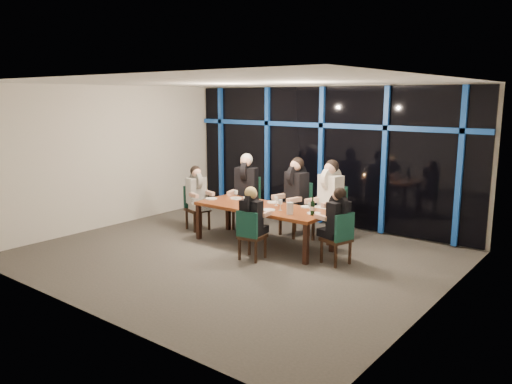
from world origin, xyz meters
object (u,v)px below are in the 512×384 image
dining_table (263,210)px  chair_far_right (332,210)px  diner_end_left (197,188)px  chair_far_mid (298,206)px  chair_near_mid (250,233)px  diner_far_left (246,180)px  water_pitcher (290,208)px  chair_end_left (196,205)px  diner_end_right (337,214)px  wine_bottle (313,208)px  diner_near_mid (252,212)px  diner_far_mid (295,185)px  diner_far_right (329,189)px  chair_end_right (340,236)px  chair_far_left (247,199)px

dining_table → chair_far_right: bearing=51.4°
dining_table → diner_end_left: diner_end_left is taller
chair_far_mid → chair_near_mid: 1.89m
diner_far_left → water_pitcher: (1.79, -0.99, -0.18)m
chair_far_mid → diner_end_left: diner_end_left is taller
chair_far_right → chair_near_mid: size_ratio=1.24×
chair_end_left → chair_far_right: bearing=-53.7°
chair_near_mid → diner_end_right: (1.24, 0.75, 0.37)m
dining_table → wine_bottle: 1.13m
chair_near_mid → diner_near_mid: bearing=-90.0°
chair_far_right → wine_bottle: wine_bottle is taller
diner_far_mid → diner_near_mid: (0.27, -1.71, -0.20)m
diner_near_mid → diner_far_mid: bearing=-88.4°
dining_table → chair_far_mid: chair_far_mid is taller
chair_near_mid → water_pitcher: (0.39, 0.62, 0.37)m
chair_far_right → diner_far_right: size_ratio=1.03×
diner_far_right → diner_end_right: size_ratio=1.21×
diner_end_right → diner_end_left: bearing=-76.5°
water_pitcher → chair_end_left: bearing=166.7°
diner_far_mid → diner_end_left: (-1.86, -0.88, -0.15)m
chair_end_right → dining_table: bearing=-77.8°
chair_far_right → water_pitcher: chair_far_right is taller
diner_far_mid → wine_bottle: 1.42m
chair_far_left → chair_far_right: bearing=-11.8°
diner_end_right → wine_bottle: (-0.50, 0.05, 0.02)m
chair_near_mid → diner_far_mid: 1.88m
chair_far_mid → chair_far_left: bearing=-158.3°
chair_end_left → chair_far_left: bearing=-29.2°
chair_far_mid → diner_end_left: size_ratio=1.20×
chair_far_mid → diner_far_left: diner_far_left is taller
diner_far_left → water_pitcher: diner_far_left is taller
diner_end_left → dining_table: bearing=-75.9°
diner_far_right → chair_far_right: bearing=90.0°
water_pitcher → wine_bottle: bearing=20.4°
diner_end_left → chair_far_mid: bearing=-46.9°
chair_end_right → diner_end_left: diner_end_left is taller
diner_near_mid → wine_bottle: size_ratio=2.55×
chair_far_left → diner_end_right: bearing=-38.0°
chair_end_right → chair_end_left: bearing=-77.1°
chair_far_left → diner_far_mid: size_ratio=1.03×
chair_end_right → diner_far_right: diner_far_right is taller
water_pitcher → chair_far_mid: bearing=110.6°
dining_table → diner_far_right: size_ratio=2.47×
diner_near_mid → water_pitcher: bearing=-133.2°
chair_far_left → diner_far_left: 0.44m
chair_end_right → diner_end_left: bearing=-76.8°
diner_end_right → diner_near_mid: diner_end_right is taller
chair_end_right → diner_far_right: size_ratio=0.85×
chair_far_right → diner_far_mid: (-0.76, -0.15, 0.43)m
chair_far_left → diner_far_right: diner_far_right is taller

